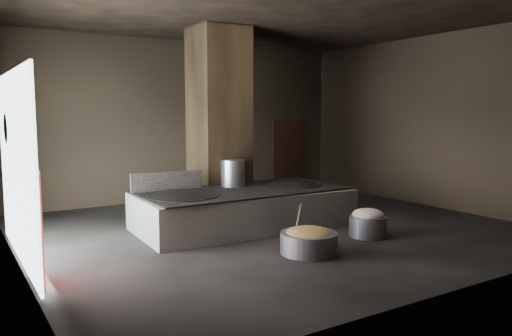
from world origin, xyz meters
TOP-DOWN VIEW (x-y plane):
  - floor at (0.00, 0.00)m, footprint 10.00×9.00m
  - ceiling at (0.00, 0.00)m, footprint 10.00×9.00m
  - back_wall at (0.00, 4.55)m, footprint 10.00×0.10m
  - front_wall at (0.00, -4.55)m, footprint 10.00×0.10m
  - left_wall at (-5.05, 0.00)m, footprint 0.10×9.00m
  - right_wall at (5.05, 0.00)m, footprint 0.10×9.00m
  - pillar at (-0.30, 1.90)m, footprint 1.20×1.20m
  - hearth_platform at (-0.49, 0.43)m, footprint 4.65×2.38m
  - platform_cap at (-0.49, 0.43)m, footprint 4.46×2.14m
  - wok_left at (-1.94, 0.38)m, footprint 1.44×1.44m
  - wok_left_rim at (-1.94, 0.38)m, footprint 1.47×1.47m
  - wok_right at (0.86, 0.48)m, footprint 1.34×1.34m
  - wok_right_rim at (0.86, 0.48)m, footprint 1.37×1.37m
  - stock_pot at (-0.44, 0.98)m, footprint 0.55×0.55m
  - splash_guard at (-1.94, 1.18)m, footprint 1.59×0.13m
  - cook at (0.78, 2.39)m, footprint 0.68×0.59m
  - veg_basin at (-0.55, -1.93)m, footprint 1.12×1.12m
  - veg_fill at (-0.55, -1.93)m, footprint 0.84×0.84m
  - ladle at (-0.70, -1.78)m, footprint 0.16×0.39m
  - meat_basin at (1.21, -1.60)m, footprint 0.96×0.96m
  - meat_fill at (1.21, -1.60)m, footprint 0.62×0.62m
  - doorway_near at (1.20, 4.45)m, footprint 1.18×0.08m
  - doorway_near_glow at (0.99, 4.53)m, footprint 0.89×0.04m
  - doorway_far at (3.60, 4.45)m, footprint 1.18×0.08m
  - doorway_far_glow at (3.45, 4.53)m, footprint 0.74×0.04m
  - left_opening at (-4.95, 0.20)m, footprint 0.04×4.20m
  - pavilion_sliver at (-4.88, -1.10)m, footprint 0.05×0.90m
  - tree_silhouette at (-4.85, 1.30)m, footprint 0.28×1.10m

SIDE VIEW (x-z plane):
  - floor at x=0.00m, z-range -0.10..0.00m
  - veg_basin at x=-0.55m, z-range 0.00..0.38m
  - meat_basin at x=1.21m, z-range 0.00..0.41m
  - veg_fill at x=-0.55m, z-range 0.22..0.48m
  - hearth_platform at x=-0.49m, z-range 0.00..0.79m
  - meat_fill at x=1.21m, z-range 0.33..0.57m
  - ladle at x=-0.70m, z-range 0.19..0.91m
  - wok_left at x=-1.94m, z-range 0.55..0.95m
  - wok_right at x=0.86m, z-range 0.56..0.94m
  - cook at x=0.78m, z-range 0.00..1.56m
  - platform_cap at x=-0.49m, z-range 0.80..0.83m
  - wok_left_rim at x=-1.94m, z-range 0.80..0.84m
  - wok_right_rim at x=0.86m, z-range 0.80..0.84m
  - pavilion_sliver at x=-4.88m, z-range 0.00..1.70m
  - splash_guard at x=-1.94m, z-range 0.83..1.23m
  - doorway_far_glow at x=3.45m, z-range 0.17..1.93m
  - doorway_near_glow at x=0.99m, z-range 0.00..2.10m
  - doorway_near at x=1.20m, z-range -0.09..2.29m
  - doorway_far at x=3.60m, z-range -0.09..2.29m
  - stock_pot at x=-0.44m, z-range 0.83..1.43m
  - left_opening at x=-4.95m, z-range 0.05..3.15m
  - tree_silhouette at x=-4.85m, z-range 1.65..2.75m
  - back_wall at x=0.00m, z-range 0.00..4.50m
  - front_wall at x=0.00m, z-range 0.00..4.50m
  - left_wall at x=-5.05m, z-range 0.00..4.50m
  - right_wall at x=5.05m, z-range 0.00..4.50m
  - pillar at x=-0.30m, z-range 0.00..4.50m
  - ceiling at x=0.00m, z-range 4.50..4.60m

